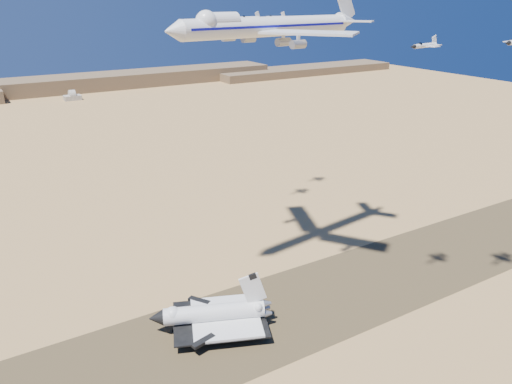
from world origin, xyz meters
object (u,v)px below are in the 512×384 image
shuttle (213,315)px  crew_b (247,328)px  chase_jet_d (248,18)px  chase_jet_e (275,17)px  chase_jet_a (425,45)px  crew_c (236,328)px  carrier_747 (264,27)px  crew_a (245,332)px

shuttle → crew_b: shuttle is taller
chase_jet_d → chase_jet_e: bearing=22.3°
crew_b → chase_jet_e: (73.20, 97.54, 100.94)m
crew_b → chase_jet_a: 112.81m
chase_jet_e → crew_b: bearing=-125.7°
crew_b → crew_c: (-3.56, 2.26, -0.06)m
crew_b → crew_c: 4.21m
chase_jet_a → shuttle: bearing=151.9°
chase_jet_a → carrier_747: bearing=111.9°
carrier_747 → chase_jet_a: bearing=-66.5°
crew_a → chase_jet_e: (75.03, 98.93, 100.89)m
carrier_747 → chase_jet_d: (23.11, 51.44, 1.12)m
crew_c → chase_jet_a: (60.59, -17.47, 96.19)m
shuttle → crew_c: (6.29, -5.16, -4.92)m
crew_c → chase_jet_a: chase_jet_a is taller
crew_a → crew_b: (1.83, 1.39, -0.06)m
chase_jet_d → chase_jet_e: chase_jet_d is taller
crew_b → carrier_747: bearing=-78.8°
crew_b → chase_jet_a: chase_jet_a is taller
crew_c → chase_jet_e: (76.76, 95.28, 101.00)m
shuttle → chase_jet_a: size_ratio=2.99×
carrier_747 → crew_c: size_ratio=57.90×
chase_jet_a → chase_jet_d: 100.71m
crew_b → chase_jet_d: bearing=-70.4°
chase_jet_a → chase_jet_e: (16.17, 112.75, 4.81)m
carrier_747 → crew_b: bearing=-136.8°
chase_jet_a → chase_jet_d: chase_jet_d is taller
shuttle → crew_a: bearing=-26.0°
chase_jet_d → crew_b: bearing=-126.9°
carrier_747 → chase_jet_e: 78.61m
chase_jet_d → chase_jet_a: bearing=-92.5°
shuttle → carrier_747: carrier_747 is taller
crew_b → crew_c: bearing=17.8°
crew_a → chase_jet_e: bearing=-52.2°
crew_c → chase_jet_e: bearing=-109.9°
crew_b → crew_a: bearing=87.4°
crew_a → carrier_747: bearing=-54.7°
crew_c → chase_jet_a: 115.02m
shuttle → crew_b: 13.25m
chase_jet_e → crew_a: bearing=-126.0°
shuttle → chase_jet_a: chase_jet_a is taller
crew_a → chase_jet_a: size_ratio=0.12×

